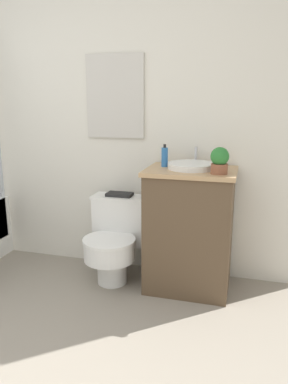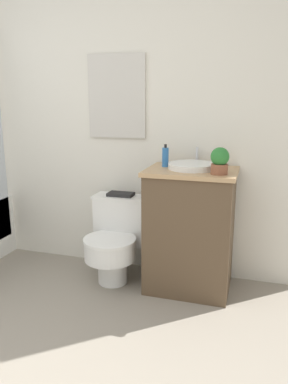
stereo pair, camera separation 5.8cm
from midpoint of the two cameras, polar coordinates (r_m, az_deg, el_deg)
name	(u,v)px [view 1 (the left image)]	position (r m, az deg, el deg)	size (l,w,h in m)	color
wall_back	(80,113)	(3.12, -10.19, 11.72)	(3.54, 0.07, 2.50)	silver
toilet	(115,238)	(2.89, -5.04, -7.02)	(0.42, 0.54, 0.63)	white
vanity	(189,230)	(2.72, 6.31, -5.74)	(0.62, 0.47, 0.89)	brown
sink	(192,166)	(2.63, 6.65, 4.00)	(0.34, 0.37, 0.13)	white
soap_bottle	(165,157)	(2.69, 2.54, 5.37)	(0.05, 0.05, 0.16)	#2D6BB2
potted_plant	(220,160)	(2.46, 10.78, 4.77)	(0.12, 0.12, 0.17)	brown
book_on_tank	(120,194)	(2.90, -4.31, -0.36)	(0.20, 0.12, 0.02)	black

